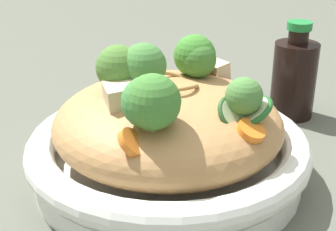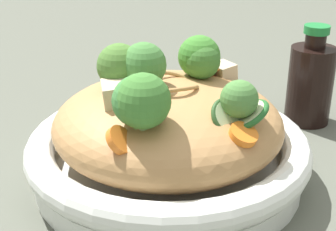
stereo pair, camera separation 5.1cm
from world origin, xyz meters
The scene contains 8 objects.
ground_plane centered at (0.00, 0.00, 0.00)m, with size 3.00×3.00×0.00m, color #54574C.
serving_bowl centered at (0.00, 0.00, 0.03)m, with size 0.30×0.30×0.05m.
noodle_heap centered at (0.00, 0.00, 0.06)m, with size 0.24×0.24×0.09m.
broccoli_florets centered at (0.02, 0.00, 0.12)m, with size 0.19×0.17×0.07m.
carrot_coins centered at (0.00, 0.01, 0.09)m, with size 0.23×0.17×0.04m.
zucchini_slices centered at (0.02, 0.08, 0.10)m, with size 0.07×0.06×0.03m.
chicken_chunks centered at (0.00, -0.01, 0.10)m, with size 0.17×0.10×0.04m.
soy_sauce_bottle centered at (-0.21, 0.11, 0.06)m, with size 0.06×0.06×0.13m.
Camera 1 is at (0.44, 0.14, 0.28)m, focal length 52.69 mm.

